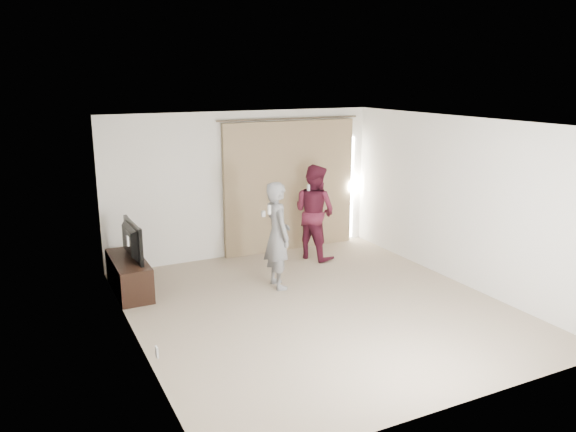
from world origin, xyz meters
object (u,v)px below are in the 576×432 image
Objects in this scene: tv at (127,241)px; person_man at (278,235)px; person_woman at (314,212)px; tv_console at (129,275)px.

tv is 0.59× the size of person_man.
person_man is 0.98× the size of person_woman.
person_woman reaches higher than tv.
tv_console is 1.37× the size of tv.
person_woman is (1.20, 1.01, 0.02)m from person_man.
tv_console is 3.37m from person_woman.
person_woman is at bearing 3.59° from tv_console.
tv_console is 0.81× the size of person_man.
person_man is (2.11, -0.81, 0.03)m from tv.
tv is 0.58× the size of person_woman.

